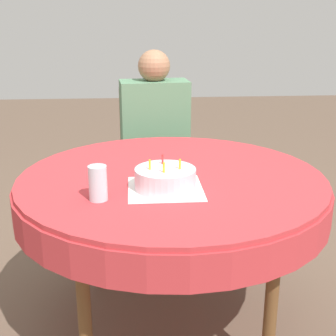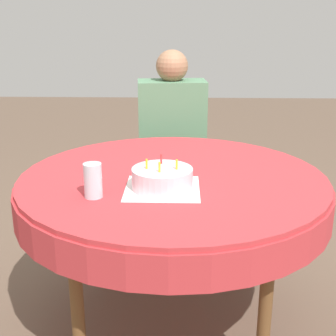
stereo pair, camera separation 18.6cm
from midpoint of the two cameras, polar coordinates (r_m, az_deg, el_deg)
name	(u,v)px [view 2 (the right image)]	position (r m, az deg, el deg)	size (l,w,h in m)	color
ground_plane	(172,322)	(2.25, 3.01, -18.28)	(12.00, 12.00, 0.00)	brown
dining_table	(173,194)	(1.94, 3.32, -3.25)	(1.27, 1.27, 0.71)	#BC3338
chair	(171,157)	(2.96, 2.16, 1.37)	(0.47, 0.47, 0.90)	brown
person	(172,129)	(2.81, 2.39, 4.73)	(0.42, 0.34, 1.15)	#9E7051
napkin	(162,188)	(1.77, 2.30, -2.56)	(0.28, 0.28, 0.00)	white
birthday_cake	(162,178)	(1.76, 2.32, -1.33)	(0.23, 0.23, 0.12)	silver
drinking_glass	(93,180)	(1.68, -6.04, -1.58)	(0.07, 0.07, 0.13)	silver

